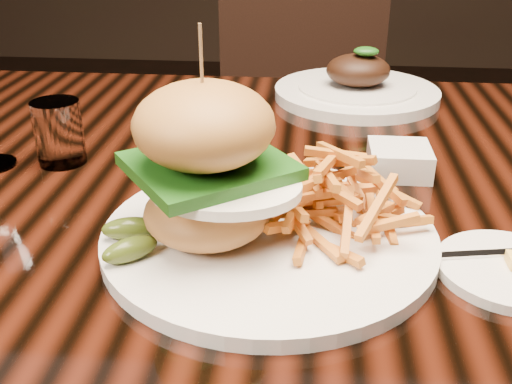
# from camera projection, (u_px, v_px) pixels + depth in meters

# --- Properties ---
(dining_table) EXTENTS (1.60, 0.90, 0.75)m
(dining_table) POSITION_uv_depth(u_px,v_px,m) (281.00, 231.00, 0.77)
(dining_table) COLOR black
(dining_table) RESTS_ON ground
(burger_plate) EXTENTS (0.33, 0.33, 0.22)m
(burger_plate) POSITION_uv_depth(u_px,v_px,m) (263.00, 192.00, 0.58)
(burger_plate) COLOR silver
(burger_plate) RESTS_ON dining_table
(side_saucer) EXTENTS (0.13, 0.13, 0.02)m
(side_saucer) POSITION_uv_depth(u_px,v_px,m) (508.00, 269.00, 0.55)
(side_saucer) COLOR silver
(side_saucer) RESTS_ON dining_table
(ramekin) EXTENTS (0.10, 0.10, 0.03)m
(ramekin) POSITION_uv_depth(u_px,v_px,m) (399.00, 160.00, 0.74)
(ramekin) COLOR silver
(ramekin) RESTS_ON dining_table
(water_tumbler) EXTENTS (0.06, 0.06, 0.08)m
(water_tumbler) POSITION_uv_depth(u_px,v_px,m) (59.00, 133.00, 0.76)
(water_tumbler) COLOR white
(water_tumbler) RESTS_ON dining_table
(far_dish) EXTENTS (0.28, 0.28, 0.09)m
(far_dish) POSITION_uv_depth(u_px,v_px,m) (357.00, 88.00, 1.02)
(far_dish) COLOR silver
(far_dish) RESTS_ON dining_table
(chair_far) EXTENTS (0.51, 0.52, 0.95)m
(chair_far) POSITION_uv_depth(u_px,v_px,m) (305.00, 110.00, 1.63)
(chair_far) COLOR black
(chair_far) RESTS_ON ground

